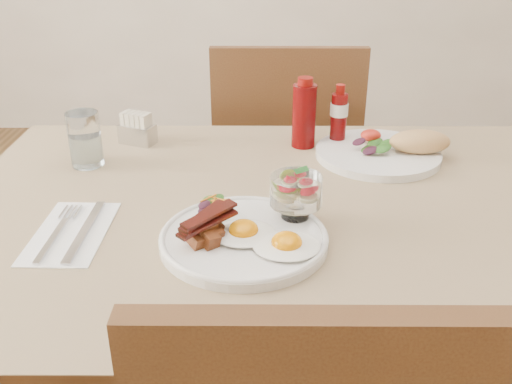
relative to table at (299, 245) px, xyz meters
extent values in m
cylinder|color=brown|center=(-0.59, 0.36, -0.31)|extent=(0.06, 0.06, 0.71)
cylinder|color=brown|center=(0.59, 0.36, -0.31)|extent=(0.06, 0.06, 0.71)
cube|color=brown|center=(0.00, 0.00, 0.07)|extent=(1.30, 0.85, 0.04)
cube|color=tan|center=(0.00, 0.00, 0.09)|extent=(1.33, 0.88, 0.00)
cylinder|color=brown|center=(-0.18, 0.57, -0.44)|extent=(0.04, 0.04, 0.45)
cylinder|color=brown|center=(0.18, 0.57, -0.44)|extent=(0.04, 0.04, 0.45)
cylinder|color=brown|center=(-0.18, 0.93, -0.44)|extent=(0.04, 0.04, 0.45)
cylinder|color=brown|center=(0.18, 0.93, -0.44)|extent=(0.04, 0.04, 0.45)
cube|color=brown|center=(0.00, 0.75, -0.20)|extent=(0.42, 0.42, 0.03)
cube|color=brown|center=(0.00, 0.55, 0.04)|extent=(0.42, 0.03, 0.46)
cylinder|color=white|center=(-0.10, -0.14, 0.10)|extent=(0.28, 0.28, 0.02)
ellipsoid|color=white|center=(-0.04, -0.18, 0.11)|extent=(0.12, 0.11, 0.01)
ellipsoid|color=orange|center=(-0.04, -0.18, 0.12)|extent=(0.05, 0.05, 0.03)
ellipsoid|color=white|center=(-0.10, -0.14, 0.11)|extent=(0.12, 0.11, 0.01)
ellipsoid|color=orange|center=(-0.10, -0.14, 0.12)|extent=(0.05, 0.05, 0.03)
cube|color=brown|center=(-0.17, -0.15, 0.12)|extent=(0.03, 0.03, 0.02)
cube|color=brown|center=(-0.15, -0.16, 0.12)|extent=(0.03, 0.03, 0.02)
cube|color=brown|center=(-0.18, -0.18, 0.11)|extent=(0.03, 0.03, 0.02)
cube|color=brown|center=(-0.15, -0.14, 0.12)|extent=(0.03, 0.03, 0.02)
cube|color=brown|center=(-0.16, -0.17, 0.12)|extent=(0.03, 0.03, 0.02)
cube|color=brown|center=(-0.19, -0.16, 0.11)|extent=(0.03, 0.03, 0.02)
cube|color=brown|center=(-0.16, -0.15, 0.13)|extent=(0.03, 0.03, 0.02)
cube|color=brown|center=(-0.17, -0.16, 0.13)|extent=(0.03, 0.03, 0.02)
cube|color=#4F100D|center=(-0.17, -0.15, 0.13)|extent=(0.08, 0.09, 0.01)
cube|color=#4F100D|center=(-0.16, -0.16, 0.14)|extent=(0.09, 0.08, 0.01)
cube|color=#4F100D|center=(-0.17, -0.15, 0.15)|extent=(0.08, 0.10, 0.01)
cube|color=#4F100D|center=(-0.16, -0.15, 0.15)|extent=(0.09, 0.09, 0.01)
ellipsoid|color=#1E4B14|center=(-0.16, -0.07, 0.11)|extent=(0.04, 0.04, 0.01)
ellipsoid|color=#1E4B14|center=(-0.15, -0.06, 0.11)|extent=(0.04, 0.03, 0.01)
ellipsoid|color=#310F1F|center=(-0.17, -0.07, 0.11)|extent=(0.03, 0.03, 0.01)
ellipsoid|color=#1E4B14|center=(-0.15, -0.09, 0.12)|extent=(0.04, 0.03, 0.01)
ellipsoid|color=#1E4B14|center=(-0.16, -0.09, 0.12)|extent=(0.04, 0.03, 0.01)
ellipsoid|color=#310F1F|center=(-0.14, -0.07, 0.12)|extent=(0.03, 0.03, 0.01)
ellipsoid|color=#1E4B14|center=(-0.17, -0.06, 0.13)|extent=(0.04, 0.03, 0.01)
ellipsoid|color=#1E4B14|center=(-0.15, -0.06, 0.13)|extent=(0.03, 0.03, 0.01)
ellipsoid|color=#310F1F|center=(-0.17, -0.08, 0.13)|extent=(0.03, 0.02, 0.01)
cylinder|color=orange|center=(-0.15, -0.07, 0.14)|extent=(0.03, 0.02, 0.01)
cylinder|color=orange|center=(-0.17, -0.07, 0.14)|extent=(0.03, 0.02, 0.01)
cylinder|color=orange|center=(-0.15, -0.07, 0.14)|extent=(0.03, 0.00, 0.01)
cylinder|color=orange|center=(-0.16, -0.08, 0.14)|extent=(0.01, 0.03, 0.01)
cylinder|color=white|center=(-0.02, -0.08, 0.11)|extent=(0.05, 0.05, 0.01)
cylinder|color=white|center=(-0.02, -0.08, 0.12)|extent=(0.02, 0.02, 0.02)
cylinder|color=white|center=(-0.02, -0.08, 0.16)|extent=(0.09, 0.09, 0.05)
cylinder|color=#FFF2B4|center=(-0.03, -0.07, 0.15)|extent=(0.02, 0.02, 0.01)
cylinder|color=#FFF2B4|center=(0.00, -0.08, 0.15)|extent=(0.02, 0.02, 0.01)
cylinder|color=#FFF2B4|center=(-0.01, -0.06, 0.15)|extent=(0.02, 0.02, 0.01)
cylinder|color=#91C33B|center=(-0.03, -0.06, 0.17)|extent=(0.04, 0.04, 0.01)
cone|color=red|center=(0.00, -0.08, 0.17)|extent=(0.02, 0.02, 0.03)
cone|color=red|center=(-0.03, -0.08, 0.18)|extent=(0.02, 0.02, 0.03)
cone|color=red|center=(-0.01, -0.06, 0.18)|extent=(0.02, 0.02, 0.03)
ellipsoid|color=#29732D|center=(-0.01, -0.07, 0.19)|extent=(0.02, 0.01, 0.00)
ellipsoid|color=#29732D|center=(0.00, -0.07, 0.19)|extent=(0.02, 0.01, 0.00)
cylinder|color=white|center=(0.19, 0.23, 0.10)|extent=(0.28, 0.28, 0.02)
ellipsoid|color=#1E4B14|center=(0.17, 0.23, 0.11)|extent=(0.05, 0.04, 0.01)
ellipsoid|color=#1E4B14|center=(0.18, 0.26, 0.11)|extent=(0.05, 0.04, 0.01)
ellipsoid|color=#310F1F|center=(0.16, 0.20, 0.12)|extent=(0.04, 0.04, 0.01)
ellipsoid|color=#1E4B14|center=(0.19, 0.20, 0.12)|extent=(0.05, 0.04, 0.01)
ellipsoid|color=#1E4B14|center=(0.21, 0.23, 0.12)|extent=(0.04, 0.03, 0.01)
ellipsoid|color=#310F1F|center=(0.14, 0.24, 0.12)|extent=(0.04, 0.03, 0.01)
ellipsoid|color=red|center=(0.18, 0.28, 0.12)|extent=(0.05, 0.04, 0.03)
ellipsoid|color=tan|center=(0.28, 0.22, 0.13)|extent=(0.15, 0.11, 0.05)
cylinder|color=#540405|center=(0.02, 0.30, 0.16)|extent=(0.06, 0.06, 0.15)
cylinder|color=maroon|center=(0.02, 0.30, 0.24)|extent=(0.04, 0.04, 0.02)
cylinder|color=#540405|center=(0.10, 0.31, 0.15)|extent=(0.04, 0.04, 0.12)
cylinder|color=silver|center=(0.10, 0.31, 0.18)|extent=(0.05, 0.05, 0.03)
cylinder|color=maroon|center=(0.10, 0.31, 0.22)|extent=(0.02, 0.02, 0.02)
cube|color=silver|center=(-0.37, 0.32, 0.11)|extent=(0.09, 0.07, 0.05)
cube|color=tan|center=(-0.39, 0.33, 0.14)|extent=(0.02, 0.04, 0.05)
cube|color=tan|center=(-0.38, 0.32, 0.14)|extent=(0.02, 0.04, 0.05)
cube|color=tan|center=(-0.37, 0.32, 0.14)|extent=(0.02, 0.04, 0.05)
cube|color=tan|center=(-0.35, 0.31, 0.14)|extent=(0.02, 0.04, 0.05)
cube|color=tan|center=(-0.34, 0.31, 0.14)|extent=(0.02, 0.04, 0.05)
cylinder|color=white|center=(-0.45, 0.19, 0.15)|extent=(0.07, 0.07, 0.12)
cylinder|color=silver|center=(-0.45, 0.19, 0.12)|extent=(0.06, 0.06, 0.07)
cube|color=white|center=(-0.40, -0.11, 0.09)|extent=(0.12, 0.22, 0.00)
cube|color=silver|center=(-0.38, -0.11, 0.09)|extent=(0.02, 0.21, 0.00)
cube|color=silver|center=(-0.42, -0.14, 0.09)|extent=(0.01, 0.14, 0.00)
cube|color=silver|center=(-0.44, -0.04, 0.09)|extent=(0.00, 0.05, 0.00)
cube|color=silver|center=(-0.43, -0.04, 0.09)|extent=(0.00, 0.05, 0.00)
cube|color=silver|center=(-0.42, -0.04, 0.09)|extent=(0.00, 0.05, 0.00)
cube|color=silver|center=(-0.41, -0.04, 0.09)|extent=(0.00, 0.05, 0.00)
camera|label=1|loc=(-0.08, -0.95, 0.59)|focal=40.00mm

